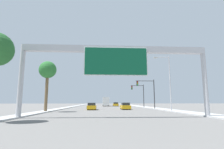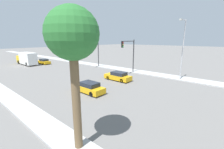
# 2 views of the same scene
# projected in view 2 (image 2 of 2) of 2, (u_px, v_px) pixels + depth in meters

# --- Properties ---
(sidewalk_right) EXTENTS (3.00, 120.00, 0.15)m
(sidewalk_right) POSITION_uv_depth(u_px,v_px,m) (73.00, 61.00, 45.28)
(sidewalk_right) COLOR #AFAFAF
(sidewalk_right) RESTS_ON ground
(car_near_left) EXTENTS (1.73, 4.46, 1.41)m
(car_near_left) POSITION_uv_depth(u_px,v_px,m) (89.00, 88.00, 18.93)
(car_near_left) COLOR gold
(car_near_left) RESTS_ON ground
(car_far_left) EXTENTS (1.71, 4.63, 1.39)m
(car_far_left) POSITION_uv_depth(u_px,v_px,m) (44.00, 62.00, 40.95)
(car_far_left) COLOR gold
(car_far_left) RESTS_ON ground
(car_near_center) EXTENTS (1.77, 4.61, 1.44)m
(car_near_center) POSITION_uv_depth(u_px,v_px,m) (118.00, 76.00, 24.62)
(car_near_center) COLOR gold
(car_near_center) RESTS_ON ground
(truck_box_primary) EXTENTS (2.31, 8.40, 3.25)m
(truck_box_primary) POSITION_uv_depth(u_px,v_px,m) (27.00, 59.00, 39.33)
(truck_box_primary) COLOR yellow
(truck_box_primary) RESTS_ON ground
(traffic_light_near_intersection) EXTENTS (4.20, 0.32, 6.56)m
(traffic_light_near_intersection) POSITION_uv_depth(u_px,v_px,m) (130.00, 51.00, 28.71)
(traffic_light_near_intersection) COLOR #2D2D30
(traffic_light_near_intersection) RESTS_ON ground
(traffic_light_mid_block) EXTENTS (3.69, 0.32, 6.40)m
(traffic_light_mid_block) POSITION_uv_depth(u_px,v_px,m) (95.00, 50.00, 35.17)
(traffic_light_mid_block) COLOR #2D2D30
(traffic_light_mid_block) RESTS_ON ground
(palm_tree_background) EXTENTS (2.84, 2.84, 8.34)m
(palm_tree_background) POSITION_uv_depth(u_px,v_px,m) (73.00, 38.00, 7.80)
(palm_tree_background) COLOR brown
(palm_tree_background) RESTS_ON ground
(street_lamp_right) EXTENTS (2.81, 0.28, 9.58)m
(street_lamp_right) POSITION_uv_depth(u_px,v_px,m) (183.00, 46.00, 23.46)
(street_lamp_right) COLOR #B2B2B7
(street_lamp_right) RESTS_ON ground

